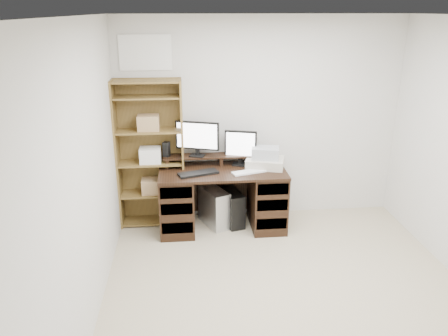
{
  "coord_description": "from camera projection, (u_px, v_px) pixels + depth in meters",
  "views": [
    {
      "loc": [
        -0.95,
        -3.2,
        2.55
      ],
      "look_at": [
        -0.5,
        1.43,
        0.85
      ],
      "focal_mm": 35.0,
      "sensor_mm": 36.0,
      "label": 1
    }
  ],
  "objects": [
    {
      "name": "keyboard_white",
      "position": [
        249.0,
        172.0,
        5.09
      ],
      "size": [
        0.42,
        0.24,
        0.02
      ],
      "primitive_type": "cube",
      "rotation": [
        0.0,
        0.0,
        0.31
      ],
      "color": "white",
      "rests_on": "desk"
    },
    {
      "name": "monitor_small",
      "position": [
        241.0,
        146.0,
        5.29
      ],
      "size": [
        0.38,
        0.19,
        0.43
      ],
      "rotation": [
        0.0,
        0.0,
        -0.28
      ],
      "color": "black",
      "rests_on": "desk"
    },
    {
      "name": "bookshelf",
      "position": [
        150.0,
        153.0,
        5.25
      ],
      "size": [
        0.8,
        0.3,
        1.8
      ],
      "color": "brown",
      "rests_on": "ground"
    },
    {
      "name": "tower_silver",
      "position": [
        214.0,
        207.0,
        5.41
      ],
      "size": [
        0.39,
        0.52,
        0.47
      ],
      "primitive_type": "cube",
      "rotation": [
        0.0,
        0.0,
        0.44
      ],
      "color": "#B7BABE",
      "rests_on": "ground"
    },
    {
      "name": "tower_black",
      "position": [
        232.0,
        208.0,
        5.44
      ],
      "size": [
        0.29,
        0.47,
        0.43
      ],
      "rotation": [
        0.0,
        0.0,
        0.25
      ],
      "color": "black",
      "rests_on": "ground"
    },
    {
      "name": "basket",
      "position": [
        265.0,
        153.0,
        5.22
      ],
      "size": [
        0.36,
        0.29,
        0.14
      ],
      "primitive_type": "cube",
      "rotation": [
        0.0,
        0.0,
        -0.21
      ],
      "color": "#A4A9AF",
      "rests_on": "printer"
    },
    {
      "name": "desk",
      "position": [
        222.0,
        198.0,
        5.31
      ],
      "size": [
        1.5,
        0.7,
        0.75
      ],
      "color": "black",
      "rests_on": "ground"
    },
    {
      "name": "room",
      "position": [
        302.0,
        180.0,
        3.52
      ],
      "size": [
        3.54,
        4.04,
        2.54
      ],
      "color": "tan",
      "rests_on": "ground"
    },
    {
      "name": "monitor_wide",
      "position": [
        197.0,
        137.0,
        5.23
      ],
      "size": [
        0.52,
        0.21,
        0.42
      ],
      "rotation": [
        0.0,
        0.0,
        -0.32
      ],
      "color": "black",
      "rests_on": "riser_shelf"
    },
    {
      "name": "speaker",
      "position": [
        166.0,
        149.0,
        5.25
      ],
      "size": [
        0.09,
        0.09,
        0.18
      ],
      "primitive_type": "cube",
      "rotation": [
        0.0,
        0.0,
        -0.4
      ],
      "color": "black",
      "rests_on": "riser_shelf"
    },
    {
      "name": "riser_shelf",
      "position": [
        221.0,
        157.0,
        5.35
      ],
      "size": [
        1.4,
        0.22,
        0.12
      ],
      "color": "black",
      "rests_on": "desk"
    },
    {
      "name": "keyboard_black",
      "position": [
        198.0,
        173.0,
        5.04
      ],
      "size": [
        0.49,
        0.29,
        0.03
      ],
      "primitive_type": "cube",
      "rotation": [
        0.0,
        0.0,
        0.31
      ],
      "color": "black",
      "rests_on": "desk"
    },
    {
      "name": "printer",
      "position": [
        265.0,
        163.0,
        5.26
      ],
      "size": [
        0.52,
        0.44,
        0.11
      ],
      "primitive_type": "cube",
      "rotation": [
        0.0,
        0.0,
        -0.28
      ],
      "color": "beige",
      "rests_on": "desk"
    },
    {
      "name": "mouse",
      "position": [
        277.0,
        170.0,
        5.12
      ],
      "size": [
        0.08,
        0.06,
        0.03
      ],
      "primitive_type": "ellipsoid",
      "rotation": [
        0.0,
        0.0,
        0.05
      ],
      "color": "silver",
      "rests_on": "desk"
    }
  ]
}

